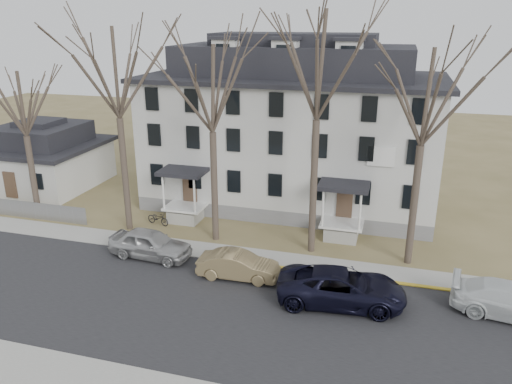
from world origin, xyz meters
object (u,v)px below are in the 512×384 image
(car_tan, at_px, (238,266))
(car_navy, at_px, (341,288))
(boarding_house, at_px, (292,130))
(tree_mid_left, at_px, (211,83))
(small_house, at_px, (44,158))
(tree_center, at_px, (319,58))
(tree_far_left, at_px, (115,66))
(bicycle_left, at_px, (158,219))
(tree_bungalow, at_px, (21,99))
(car_silver, at_px, (150,244))
(tree_mid_right, at_px, (427,90))

(car_tan, xyz_separation_m, car_navy, (5.50, -1.01, 0.14))
(boarding_house, xyz_separation_m, tree_mid_left, (-3.00, -8.15, 4.22))
(boarding_house, distance_m, small_house, 20.34)
(tree_center, distance_m, car_tan, 11.67)
(tree_far_left, relative_size, car_navy, 2.25)
(boarding_house, distance_m, bicycle_left, 11.43)
(tree_bungalow, xyz_separation_m, car_silver, (10.30, -3.40, -7.30))
(car_tan, bearing_deg, small_house, 59.57)
(tree_mid_left, height_order, car_navy, tree_mid_left)
(tree_mid_left, height_order, tree_center, tree_center)
(tree_center, bearing_deg, car_navy, -66.07)
(tree_bungalow, bearing_deg, small_house, 122.84)
(tree_center, bearing_deg, small_house, 164.92)
(tree_mid_right, relative_size, car_silver, 2.66)
(tree_bungalow, distance_m, bicycle_left, 11.54)
(tree_center, relative_size, car_tan, 3.42)
(small_house, xyz_separation_m, tree_mid_right, (28.50, -6.20, 7.35))
(tree_mid_right, xyz_separation_m, car_navy, (-3.13, -5.34, -8.75))
(tree_center, height_order, car_silver, tree_center)
(small_house, height_order, bicycle_left, small_house)
(tree_center, xyz_separation_m, tree_mid_right, (5.50, 0.00, -1.48))
(tree_far_left, height_order, car_navy, tree_far_left)
(boarding_house, relative_size, tree_center, 1.41)
(boarding_house, distance_m, tree_far_left, 13.12)
(small_house, height_order, tree_center, tree_center)
(small_house, bearing_deg, car_tan, -27.91)
(tree_mid_right, bearing_deg, tree_center, 180.00)
(tree_mid_left, xyz_separation_m, tree_bungalow, (-13.00, 0.00, -1.48))
(boarding_house, bearing_deg, small_house, -174.41)
(car_silver, relative_size, car_navy, 0.79)
(tree_far_left, height_order, car_silver, tree_far_left)
(tree_mid_left, height_order, bicycle_left, tree_mid_left)
(tree_far_left, distance_m, tree_mid_left, 6.05)
(boarding_house, distance_m, tree_mid_left, 9.66)
(boarding_house, relative_size, car_tan, 4.84)
(tree_bungalow, height_order, car_tan, tree_bungalow)
(boarding_house, distance_m, tree_bungalow, 18.17)
(tree_far_left, bearing_deg, bicycle_left, 32.85)
(tree_far_left, relative_size, bicycle_left, 8.04)
(car_tan, distance_m, car_navy, 5.59)
(small_house, bearing_deg, tree_far_left, -29.39)
(tree_far_left, relative_size, car_silver, 2.86)
(tree_mid_left, xyz_separation_m, car_silver, (-2.70, -3.40, -8.78))
(tree_mid_left, distance_m, tree_bungalow, 13.08)
(small_house, height_order, tree_far_left, tree_far_left)
(car_tan, bearing_deg, car_navy, -102.92)
(bicycle_left, bearing_deg, car_navy, -102.27)
(tree_far_left, distance_m, tree_center, 12.02)
(tree_far_left, height_order, car_tan, tree_far_left)
(boarding_house, bearing_deg, bicycle_left, -136.14)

